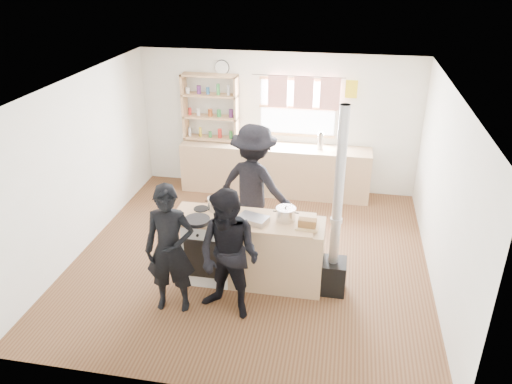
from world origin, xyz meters
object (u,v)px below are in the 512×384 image
at_px(stockpot_stove, 217,204).
at_px(person_near_right, 229,256).
at_px(skillet_greens, 197,220).
at_px(stockpot_counter, 286,214).
at_px(bread_board, 307,224).
at_px(roast_tray, 253,219).
at_px(flue_heater, 334,247).
at_px(person_near_left, 170,250).
at_px(person_far, 254,185).
at_px(cooking_island, 254,250).
at_px(thermos, 320,141).

xyz_separation_m(stockpot_stove, person_near_right, (0.38, -0.89, -0.20)).
xyz_separation_m(skillet_greens, stockpot_counter, (1.09, 0.26, 0.06)).
distance_m(stockpot_counter, bread_board, 0.33).
height_order(roast_tray, flue_heater, flue_heater).
relative_size(skillet_greens, flue_heater, 0.18).
distance_m(flue_heater, person_near_left, 2.04).
bearing_deg(person_near_left, person_far, 61.96).
bearing_deg(person_near_right, bread_board, 55.00).
distance_m(roast_tray, flue_heater, 1.08).
relative_size(stockpot_counter, person_near_left, 0.16).
bearing_deg(cooking_island, person_near_right, -102.59).
bearing_deg(bread_board, stockpot_counter, 152.18).
bearing_deg(bread_board, skillet_greens, -175.36).
xyz_separation_m(cooking_island, flue_heater, (1.04, -0.04, 0.20)).
relative_size(skillet_greens, stockpot_stove, 1.85).
bearing_deg(stockpot_counter, person_far, 121.28).
distance_m(thermos, roast_tray, 2.91).
bearing_deg(stockpot_stove, cooking_island, -18.12).
height_order(skillet_greens, roast_tray, roast_tray).
distance_m(thermos, person_far, 1.93).
bearing_deg(thermos, person_near_left, -113.56).
relative_size(flue_heater, person_near_right, 1.52).
bearing_deg(stockpot_counter, cooking_island, -171.86).
xyz_separation_m(cooking_island, stockpot_counter, (0.40, 0.06, 0.55)).
relative_size(thermos, stockpot_stove, 1.24).
bearing_deg(person_near_left, cooking_island, 32.95).
distance_m(skillet_greens, person_near_left, 0.57).
xyz_separation_m(flue_heater, person_near_left, (-1.91, -0.69, 0.16)).
height_order(stockpot_counter, bread_board, stockpot_counter).
bearing_deg(stockpot_counter, thermos, 84.74).
distance_m(flue_heater, person_far, 1.66).
relative_size(bread_board, person_near_left, 0.18).
bearing_deg(person_far, stockpot_stove, 87.93).
bearing_deg(person_near_left, skillet_greens, 63.85).
xyz_separation_m(roast_tray, person_near_right, (-0.16, -0.65, -0.15)).
xyz_separation_m(thermos, roast_tray, (-0.65, -2.84, -0.08)).
xyz_separation_m(person_near_right, person_far, (-0.03, 1.75, 0.10)).
distance_m(skillet_greens, flue_heater, 1.76).
distance_m(roast_tray, stockpot_stove, 0.59).
relative_size(person_near_left, person_near_right, 1.01).
distance_m(thermos, person_near_left, 3.83).
relative_size(bread_board, person_far, 0.16).
bearing_deg(stockpot_stove, person_near_left, -110.52).
height_order(stockpot_counter, person_near_right, person_near_right).
bearing_deg(bread_board, person_near_left, -157.86).
height_order(flue_heater, person_near_right, flue_heater).
bearing_deg(cooking_island, stockpot_counter, 8.14).
bearing_deg(skillet_greens, person_far, 68.05).
height_order(stockpot_stove, person_far, person_far).
distance_m(skillet_greens, roast_tray, 0.71).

